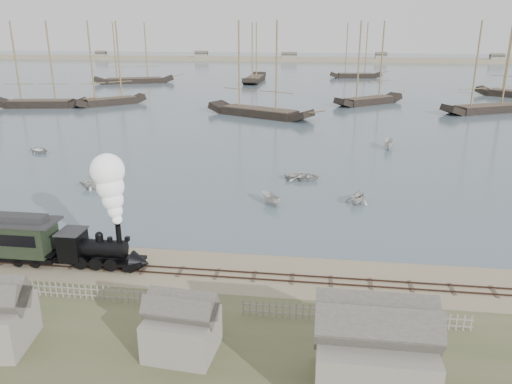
# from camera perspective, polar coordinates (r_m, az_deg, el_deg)

# --- Properties ---
(ground) EXTENTS (600.00, 600.00, 0.00)m
(ground) POSITION_cam_1_polar(r_m,az_deg,el_deg) (42.44, -6.60, -7.91)
(ground) COLOR tan
(ground) RESTS_ON ground
(harbor_water) EXTENTS (600.00, 336.00, 0.06)m
(harbor_water) POSITION_cam_1_polar(r_m,az_deg,el_deg) (207.85, 5.03, 13.26)
(harbor_water) COLOR #4D636F
(harbor_water) RESTS_ON ground
(rail_track) EXTENTS (120.00, 1.80, 0.16)m
(rail_track) POSITION_cam_1_polar(r_m,az_deg,el_deg) (40.70, -7.28, -9.09)
(rail_track) COLOR #39261F
(rail_track) RESTS_ON ground
(picket_fence_west) EXTENTS (19.00, 0.10, 1.20)m
(picket_fence_west) POSITION_cam_1_polar(r_m,az_deg,el_deg) (38.79, -18.72, -11.55)
(picket_fence_west) COLOR gray
(picket_fence_west) RESTS_ON ground
(picket_fence_east) EXTENTS (15.00, 0.10, 1.20)m
(picket_fence_east) POSITION_cam_1_polar(r_m,az_deg,el_deg) (34.89, 11.21, -14.48)
(picket_fence_east) COLOR gray
(picket_fence_east) RESTS_ON ground
(shed_mid) EXTENTS (4.00, 3.50, 3.60)m
(shed_mid) POSITION_cam_1_polar(r_m,az_deg,el_deg) (32.05, -8.36, -17.61)
(shed_mid) COLOR gray
(shed_mid) RESTS_ON ground
(far_spit) EXTENTS (500.00, 20.00, 1.80)m
(far_spit) POSITION_cam_1_polar(r_m,az_deg,el_deg) (287.55, 5.85, 14.67)
(far_spit) COLOR gray
(far_spit) RESTS_ON ground
(locomotive) EXTENTS (7.32, 2.73, 9.13)m
(locomotive) POSITION_cam_1_polar(r_m,az_deg,el_deg) (41.12, -16.50, -3.05)
(locomotive) COLOR black
(locomotive) RESTS_ON ground
(beached_dinghy) EXTENTS (3.49, 4.56, 0.88)m
(beached_dinghy) POSITION_cam_1_polar(r_m,az_deg,el_deg) (49.35, -25.60, -5.25)
(beached_dinghy) COLOR beige
(beached_dinghy) RESTS_ON ground
(rowboat_1) EXTENTS (2.94, 3.32, 1.62)m
(rowboat_1) POSITION_cam_1_polar(r_m,az_deg,el_deg) (63.19, -18.26, 1.08)
(rowboat_1) COLOR beige
(rowboat_1) RESTS_ON harbor_water
(rowboat_2) EXTENTS (3.25, 2.89, 1.23)m
(rowboat_2) POSITION_cam_1_polar(r_m,az_deg,el_deg) (54.81, 1.68, -0.80)
(rowboat_2) COLOR beige
(rowboat_2) RESTS_ON harbor_water
(rowboat_3) EXTENTS (3.26, 4.49, 0.91)m
(rowboat_3) POSITION_cam_1_polar(r_m,az_deg,el_deg) (63.86, 5.30, 1.80)
(rowboat_3) COLOR beige
(rowboat_3) RESTS_ON harbor_water
(rowboat_4) EXTENTS (3.94, 3.76, 1.61)m
(rowboat_4) POSITION_cam_1_polar(r_m,az_deg,el_deg) (56.19, 11.55, -0.49)
(rowboat_4) COLOR beige
(rowboat_4) RESTS_ON harbor_water
(rowboat_5) EXTENTS (3.96, 1.80, 1.48)m
(rowboat_5) POSITION_cam_1_polar(r_m,az_deg,el_deg) (82.65, 14.92, 5.31)
(rowboat_5) COLOR beige
(rowboat_5) RESTS_ON harbor_water
(rowboat_6) EXTENTS (4.30, 4.64, 0.78)m
(rowboat_6) POSITION_cam_1_polar(r_m,az_deg,el_deg) (84.86, -23.65, 4.46)
(rowboat_6) COLOR beige
(rowboat_6) RESTS_ON harbor_water
(schooner_0) EXTENTS (21.68, 8.09, 20.00)m
(schooner_0) POSITION_cam_1_polar(r_m,az_deg,el_deg) (131.48, -23.92, 13.17)
(schooner_0) COLOR black
(schooner_0) RESTS_ON harbor_water
(schooner_1) EXTENTS (15.62, 15.15, 20.00)m
(schooner_1) POSITION_cam_1_polar(r_m,az_deg,el_deg) (129.59, -16.69, 13.90)
(schooner_1) COLOR black
(schooner_1) RESTS_ON harbor_water
(schooner_2) EXTENTS (24.69, 16.14, 20.00)m
(schooner_2) POSITION_cam_1_polar(r_m,az_deg,el_deg) (108.23, 0.37, 13.88)
(schooner_2) COLOR black
(schooner_2) RESTS_ON harbor_water
(schooner_3) EXTENTS (18.20, 16.34, 20.00)m
(schooner_3) POSITION_cam_1_polar(r_m,az_deg,el_deg) (128.77, 13.06, 14.16)
(schooner_3) COLOR black
(schooner_3) RESTS_ON harbor_water
(schooner_4) EXTENTS (22.66, 14.98, 20.00)m
(schooner_4) POSITION_cam_1_polar(r_m,az_deg,el_deg) (124.63, 25.51, 12.75)
(schooner_4) COLOR black
(schooner_4) RESTS_ON harbor_water
(schooner_6) EXTENTS (26.96, 15.06, 20.00)m
(schooner_6) POSITION_cam_1_polar(r_m,az_deg,el_deg) (178.73, -13.97, 15.19)
(schooner_6) COLOR black
(schooner_6) RESTS_ON harbor_water
(schooner_7) EXTENTS (6.09, 25.15, 20.00)m
(schooner_7) POSITION_cam_1_polar(r_m,az_deg,el_deg) (178.32, -0.16, 15.70)
(schooner_7) COLOR black
(schooner_7) RESTS_ON harbor_water
(schooner_8) EXTENTS (19.26, 6.43, 20.00)m
(schooner_8) POSITION_cam_1_polar(r_m,az_deg,el_deg) (194.83, 11.51, 15.59)
(schooner_8) COLOR black
(schooner_8) RESTS_ON harbor_water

